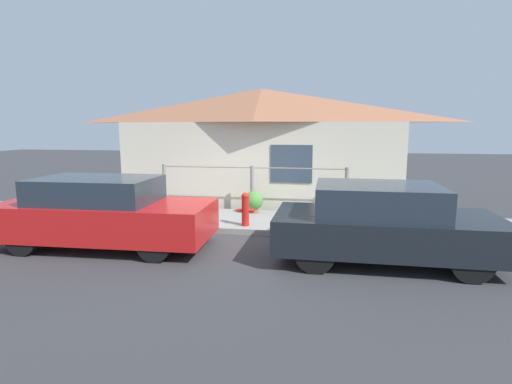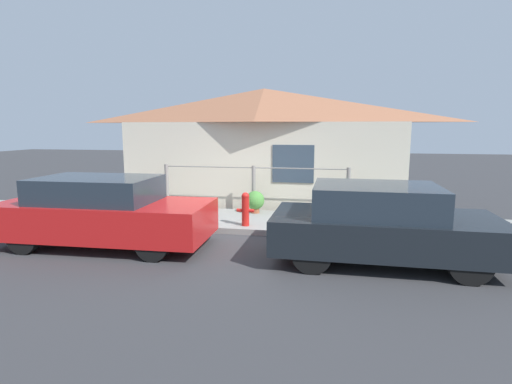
# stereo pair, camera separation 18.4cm
# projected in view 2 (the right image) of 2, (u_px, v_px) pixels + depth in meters

# --- Properties ---
(ground_plane) EXTENTS (60.00, 60.00, 0.00)m
(ground_plane) POSITION_uv_depth(u_px,v_px,m) (237.00, 235.00, 8.63)
(ground_plane) COLOR #38383A
(sidewalk) EXTENTS (24.00, 2.07, 0.13)m
(sidewalk) POSITION_uv_depth(u_px,v_px,m) (247.00, 221.00, 9.63)
(sidewalk) COLOR gray
(sidewalk) RESTS_ON ground_plane
(house) EXTENTS (8.20, 2.23, 3.41)m
(house) POSITION_uv_depth(u_px,v_px,m) (263.00, 112.00, 11.47)
(house) COLOR beige
(house) RESTS_ON ground_plane
(fence) EXTENTS (4.90, 0.10, 1.19)m
(fence) POSITION_uv_depth(u_px,v_px,m) (254.00, 186.00, 10.37)
(fence) COLOR gray
(fence) RESTS_ON sidewalk
(car_left) EXTENTS (4.07, 1.75, 1.35)m
(car_left) POSITION_uv_depth(u_px,v_px,m) (104.00, 212.00, 7.72)
(car_left) COLOR red
(car_left) RESTS_ON ground_plane
(car_right) EXTENTS (3.75, 1.82, 1.34)m
(car_right) POSITION_uv_depth(u_px,v_px,m) (381.00, 224.00, 6.77)
(car_right) COLOR black
(car_right) RESTS_ON ground_plane
(fire_hydrant) EXTENTS (0.39, 0.18, 0.75)m
(fire_hydrant) POSITION_uv_depth(u_px,v_px,m) (245.00, 208.00, 8.84)
(fire_hydrant) COLOR red
(fire_hydrant) RESTS_ON sidewalk
(potted_plant_near_hydrant) EXTENTS (0.48, 0.48, 0.57)m
(potted_plant_near_hydrant) POSITION_uv_depth(u_px,v_px,m) (255.00, 201.00, 10.19)
(potted_plant_near_hydrant) COLOR #9E5638
(potted_plant_near_hydrant) RESTS_ON sidewalk
(potted_plant_by_fence) EXTENTS (0.36, 0.36, 0.52)m
(potted_plant_by_fence) POSITION_uv_depth(u_px,v_px,m) (154.00, 202.00, 10.17)
(potted_plant_by_fence) COLOR #9E5638
(potted_plant_by_fence) RESTS_ON sidewalk
(potted_plant_corner) EXTENTS (0.38, 0.38, 0.51)m
(potted_plant_corner) POSITION_uv_depth(u_px,v_px,m) (349.00, 208.00, 9.53)
(potted_plant_corner) COLOR brown
(potted_plant_corner) RESTS_ON sidewalk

